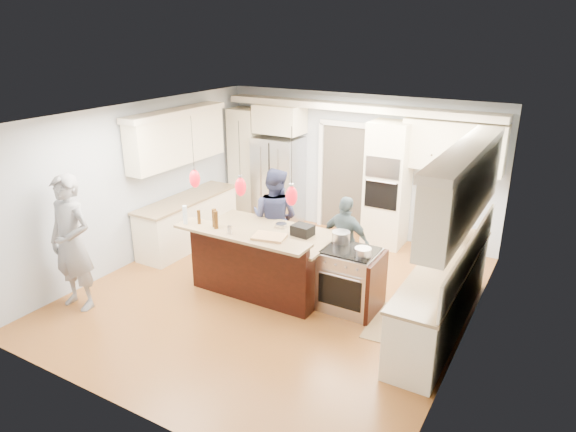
% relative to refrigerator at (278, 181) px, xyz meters
% --- Properties ---
extents(ground_plane, '(6.00, 6.00, 0.00)m').
position_rel_refrigerator_xyz_m(ground_plane, '(1.55, -2.64, -0.90)').
color(ground_plane, '#AA712E').
rests_on(ground_plane, ground).
extents(room_shell, '(5.54, 6.04, 2.72)m').
position_rel_refrigerator_xyz_m(room_shell, '(1.55, -2.64, 0.92)').
color(room_shell, '#B2BCC6').
rests_on(room_shell, ground).
extents(refrigerator, '(0.90, 0.70, 1.80)m').
position_rel_refrigerator_xyz_m(refrigerator, '(0.00, 0.00, 0.00)').
color(refrigerator, '#B7B7BC').
rests_on(refrigerator, ground).
extents(oven_column, '(0.72, 0.69, 2.30)m').
position_rel_refrigerator_xyz_m(oven_column, '(2.30, 0.03, 0.25)').
color(oven_column, beige).
rests_on(oven_column, ground).
extents(back_upper_cabinets, '(5.30, 0.61, 2.54)m').
position_rel_refrigerator_xyz_m(back_upper_cabinets, '(0.80, 0.12, 0.77)').
color(back_upper_cabinets, beige).
rests_on(back_upper_cabinets, ground).
extents(right_counter_run, '(0.64, 3.10, 2.51)m').
position_rel_refrigerator_xyz_m(right_counter_run, '(3.99, -2.34, 0.16)').
color(right_counter_run, beige).
rests_on(right_counter_run, ground).
extents(left_cabinets, '(0.64, 2.30, 2.51)m').
position_rel_refrigerator_xyz_m(left_cabinets, '(-0.89, -1.84, 0.16)').
color(left_cabinets, beige).
rests_on(left_cabinets, ground).
extents(kitchen_island, '(2.10, 1.46, 1.12)m').
position_rel_refrigerator_xyz_m(kitchen_island, '(1.30, -2.57, -0.41)').
color(kitchen_island, black).
rests_on(kitchen_island, ground).
extents(island_range, '(0.82, 0.71, 0.92)m').
position_rel_refrigerator_xyz_m(island_range, '(2.71, -2.49, -0.44)').
color(island_range, '#B7B7BC').
rests_on(island_range, ground).
extents(pendant_lights, '(1.75, 0.15, 1.03)m').
position_rel_refrigerator_xyz_m(pendant_lights, '(1.30, -3.15, 0.90)').
color(pendant_lights, black).
rests_on(pendant_lights, ground).
extents(person_bar_end, '(0.75, 0.51, 1.99)m').
position_rel_refrigerator_xyz_m(person_bar_end, '(-0.75, -4.40, 0.09)').
color(person_bar_end, gray).
rests_on(person_bar_end, ground).
extents(person_far_left, '(0.86, 0.68, 1.71)m').
position_rel_refrigerator_xyz_m(person_far_left, '(1.00, -1.79, -0.04)').
color(person_far_left, navy).
rests_on(person_far_left, ground).
extents(person_far_right, '(0.87, 0.44, 1.43)m').
position_rel_refrigerator_xyz_m(person_far_right, '(2.30, -1.79, -0.18)').
color(person_far_right, '#465A63').
rests_on(person_far_right, ground).
extents(person_range_side, '(0.87, 1.13, 1.55)m').
position_rel_refrigerator_xyz_m(person_range_side, '(3.80, -1.34, -0.12)').
color(person_range_side, '#9A7BA6').
rests_on(person_range_side, ground).
extents(floor_rug, '(0.81, 1.11, 0.01)m').
position_rel_refrigerator_xyz_m(floor_rug, '(3.44, -2.59, -0.89)').
color(floor_rug, olive).
rests_on(floor_rug, ground).
extents(water_bottle, '(0.08, 0.08, 0.28)m').
position_rel_refrigerator_xyz_m(water_bottle, '(0.37, -3.26, 0.36)').
color(water_bottle, silver).
rests_on(water_bottle, kitchen_island).
extents(beer_bottle_a, '(0.06, 0.06, 0.21)m').
position_rel_refrigerator_xyz_m(beer_bottle_a, '(0.54, -3.16, 0.33)').
color(beer_bottle_a, '#40250B').
rests_on(beer_bottle_a, kitchen_island).
extents(beer_bottle_b, '(0.08, 0.08, 0.26)m').
position_rel_refrigerator_xyz_m(beer_bottle_b, '(0.87, -3.18, 0.35)').
color(beer_bottle_b, '#40250B').
rests_on(beer_bottle_b, kitchen_island).
extents(beer_bottle_c, '(0.08, 0.08, 0.27)m').
position_rel_refrigerator_xyz_m(beer_bottle_c, '(0.81, -3.14, 0.35)').
color(beer_bottle_c, '#40250B').
rests_on(beer_bottle_c, kitchen_island).
extents(drink_can, '(0.07, 0.07, 0.12)m').
position_rel_refrigerator_xyz_m(drink_can, '(1.16, -3.26, 0.28)').
color(drink_can, '#B7B7BC').
rests_on(drink_can, kitchen_island).
extents(cutting_board, '(0.50, 0.40, 0.03)m').
position_rel_refrigerator_xyz_m(cutting_board, '(1.73, -3.11, 0.24)').
color(cutting_board, tan).
rests_on(cutting_board, kitchen_island).
extents(pot_large, '(0.27, 0.27, 0.16)m').
position_rel_refrigerator_xyz_m(pot_large, '(2.44, -2.30, 0.10)').
color(pot_large, '#B7B7BC').
rests_on(pot_large, island_range).
extents(pot_small, '(0.23, 0.23, 0.11)m').
position_rel_refrigerator_xyz_m(pot_small, '(2.90, -2.60, 0.08)').
color(pot_small, '#B7B7BC').
rests_on(pot_small, island_range).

